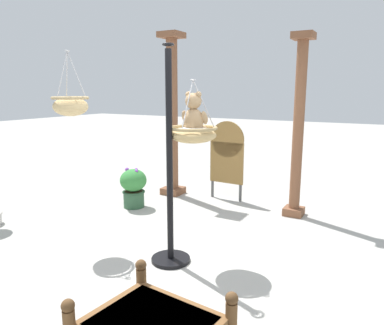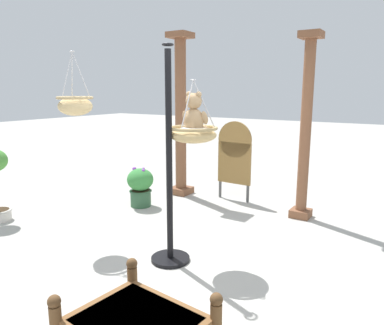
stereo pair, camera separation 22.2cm
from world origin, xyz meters
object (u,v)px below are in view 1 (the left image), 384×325
Objects in this scene: display_pole_central at (170,199)px; greenhouse_pillar_left at (172,119)px; hanging_basket_with_teddy at (193,134)px; potted_plant_flowering_red at (133,186)px; display_sign_board at (227,154)px; greenhouse_pillar_right at (298,131)px; hanging_basket_left_high at (71,105)px; teddy_bear at (194,115)px.

greenhouse_pillar_left is (-1.45, 2.36, 0.67)m from display_pole_central.
potted_plant_flowering_red is (-1.75, 1.11, -1.09)m from hanging_basket_with_teddy.
display_sign_board is at bearing 104.56° from hanging_basket_with_teddy.
greenhouse_pillar_right reaches higher than potted_plant_flowering_red.
hanging_basket_left_high is 2.00m from potted_plant_flowering_red.
hanging_basket_left_high is 0.28× the size of greenhouse_pillar_right.
display_pole_central is 1.70m from hanging_basket_left_high.
hanging_basket_left_high reaches higher than teddy_bear.
greenhouse_pillar_left reaches higher than teddy_bear.
greenhouse_pillar_right is at bearing 20.33° from potted_plant_flowering_red.
teddy_bear is at bearing -108.85° from greenhouse_pillar_right.
hanging_basket_left_high is 2.45m from greenhouse_pillar_left.
teddy_bear is at bearing 90.00° from hanging_basket_with_teddy.
teddy_bear is 0.17× the size of greenhouse_pillar_right.
greenhouse_pillar_left is (-1.60, 2.11, -0.04)m from hanging_basket_with_teddy.
display_sign_board is at bearing 104.70° from teddy_bear.
hanging_basket_left_high is 2.91m from display_sign_board.
display_sign_board is (1.01, 0.17, -0.58)m from greenhouse_pillar_left.
display_pole_central is 0.96m from teddy_bear.
greenhouse_pillar_left is at bearing 127.27° from hanging_basket_with_teddy.
teddy_bear is 2.13m from greenhouse_pillar_right.
teddy_bear is 2.64m from greenhouse_pillar_left.
potted_plant_flowering_red is (-0.14, -0.99, -1.05)m from greenhouse_pillar_left.
greenhouse_pillar_right is (0.68, 1.99, -0.33)m from teddy_bear.
potted_plant_flowering_red is (-1.75, 1.09, -1.29)m from teddy_bear.
greenhouse_pillar_left is 1.45m from potted_plant_flowering_red.
teddy_bear is 2.43m from potted_plant_flowering_red.
potted_plant_flowering_red is 1.71m from display_sign_board.
teddy_bear is (-0.00, 0.02, 0.20)m from hanging_basket_with_teddy.
display_pole_central is 5.21× the size of teddy_bear.
display_pole_central is 3.65× the size of potted_plant_flowering_red.
hanging_basket_left_high is at bearing -109.71° from display_sign_board.
teddy_bear is 0.33× the size of display_sign_board.
display_sign_board reaches higher than potted_plant_flowering_red.
greenhouse_pillar_right is at bearing -11.89° from display_sign_board.
display_pole_central is 3.45× the size of hanging_basket_with_teddy.
hanging_basket_left_high reaches higher than potted_plant_flowering_red.
display_pole_central is 2.48m from greenhouse_pillar_right.
display_sign_board is at bearing 168.11° from greenhouse_pillar_right.
greenhouse_pillar_left reaches higher than hanging_basket_with_teddy.
greenhouse_pillar_right is (0.83, 2.26, 0.58)m from display_pole_central.
greenhouse_pillar_left is at bearing 121.66° from display_pole_central.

